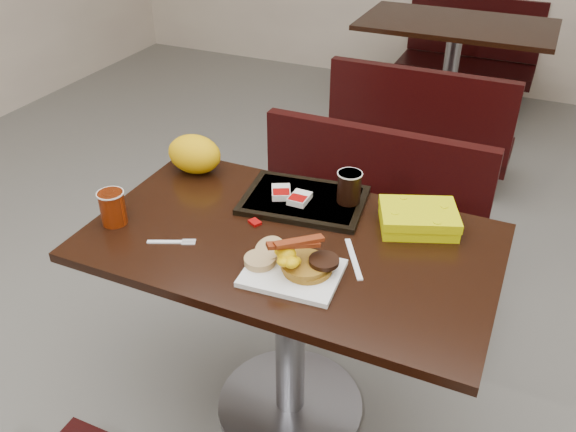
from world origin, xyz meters
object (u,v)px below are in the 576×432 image
at_px(fork, 164,242).
at_px(tray, 304,200).
at_px(bench_far_n, 467,52).
at_px(coffee_cup_far, 349,187).
at_px(table_far, 449,79).
at_px(bench_far_s, 424,121).
at_px(pancake_stack, 307,266).
at_px(clamshell, 418,218).
at_px(coffee_cup_near, 113,208).
at_px(table_near, 290,332).
at_px(hashbrown_sleeve_right, 300,198).
at_px(bench_near_n, 358,227).
at_px(knife, 354,259).
at_px(paper_bag, 195,154).
at_px(hashbrown_sleeve_left, 281,192).
at_px(platter, 292,273).

height_order(fork, tray, tray).
height_order(bench_far_n, coffee_cup_far, coffee_cup_far).
xyz_separation_m(table_far, fork, (-0.33, -2.77, 0.38)).
bearing_deg(bench_far_s, pancake_stack, -86.92).
relative_size(bench_far_s, fork, 7.07).
relative_size(table_far, clamshell, 5.27).
relative_size(bench_far_s, coffee_cup_near, 9.35).
bearing_deg(table_near, coffee_cup_far, 68.48).
xyz_separation_m(hashbrown_sleeve_right, clamshell, (0.37, 0.04, 0.00)).
distance_m(table_far, bench_far_n, 0.70).
relative_size(coffee_cup_near, clamshell, 0.47).
height_order(bench_near_n, knife, knife).
bearing_deg(coffee_cup_near, table_far, 79.15).
distance_m(fork, paper_bag, 0.44).
distance_m(bench_near_n, tray, 0.64).
height_order(knife, clamshell, clamshell).
bearing_deg(hashbrown_sleeve_left, platter, -86.98).
bearing_deg(paper_bag, table_near, -27.22).
relative_size(bench_near_n, knife, 5.25).
height_order(platter, clamshell, clamshell).
height_order(platter, coffee_cup_near, coffee_cup_near).
bearing_deg(hashbrown_sleeve_right, coffee_cup_far, 24.57).
bearing_deg(coffee_cup_far, knife, -67.58).
bearing_deg(bench_far_n, fork, -95.40).
height_order(knife, tray, tray).
distance_m(pancake_stack, knife, 0.15).
bearing_deg(bench_near_n, hashbrown_sleeve_left, -102.85).
height_order(pancake_stack, clamshell, clamshell).
height_order(pancake_stack, knife, pancake_stack).
xyz_separation_m(table_far, hashbrown_sleeve_left, (-0.12, -2.41, 0.40)).
height_order(bench_far_s, clamshell, clamshell).
relative_size(coffee_cup_near, knife, 0.56).
relative_size(platter, pancake_stack, 1.90).
xyz_separation_m(platter, pancake_stack, (0.03, 0.02, 0.02)).
relative_size(pancake_stack, coffee_cup_near, 1.26).
height_order(hashbrown_sleeve_left, coffee_cup_far, coffee_cup_far).
xyz_separation_m(bench_far_s, fork, (-0.33, -2.07, 0.39)).
bearing_deg(pancake_stack, hashbrown_sleeve_left, 124.90).
bearing_deg(hashbrown_sleeve_left, knife, -59.36).
relative_size(bench_far_s, clamshell, 4.39).
xyz_separation_m(bench_far_s, coffee_cup_far, (0.09, -1.66, 0.46)).
height_order(fork, clamshell, clamshell).
relative_size(knife, hashbrown_sleeve_right, 2.43).
bearing_deg(clamshell, platter, -145.53).
bearing_deg(table_near, bench_far_n, 90.00).
height_order(table_near, hashbrown_sleeve_right, hashbrown_sleeve_right).
height_order(coffee_cup_near, fork, coffee_cup_near).
height_order(pancake_stack, hashbrown_sleeve_left, pancake_stack).
distance_m(bench_near_n, hashbrown_sleeve_left, 0.67).
height_order(table_near, coffee_cup_near, coffee_cup_near).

